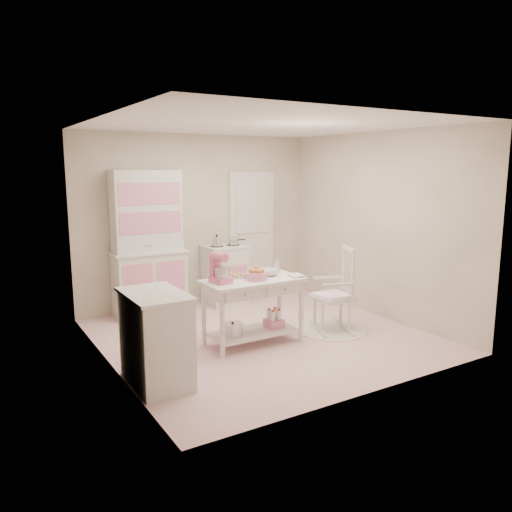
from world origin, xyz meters
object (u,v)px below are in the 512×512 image
Objects in this scene: hutch at (148,243)px; rocking_chair at (333,289)px; work_table at (253,312)px; base_cabinet at (156,339)px; stove at (225,275)px; stand_mixer at (221,268)px; bread_basket at (257,276)px.

rocking_chair is at bearing -47.30° from hutch.
base_cabinet is at bearing -160.88° from work_table.
hutch is 2.26× the size of stove.
stand_mixer is at bearing -119.07° from stove.
bread_basket is (0.66, -1.88, -0.19)m from hutch.
bread_basket is at bearing 17.02° from base_cabinet.
hutch reaches higher than stove.
base_cabinet is 0.84× the size of rocking_chair.
base_cabinet reaches higher than bread_basket.
work_table is (1.39, 0.48, -0.06)m from base_cabinet.
hutch is at bearing 72.09° from base_cabinet.
base_cabinet is at bearing -107.91° from hutch.
stove is 1.95m from bread_basket.
stove is 0.77× the size of work_table.
work_table is at bearing -10.61° from stand_mixer.
hutch is 2.26× the size of base_cabinet.
bread_basket is at bearing -160.94° from rocking_chair.
bread_basket is (-1.12, 0.05, 0.30)m from rocking_chair.
hutch is 1.83m from stand_mixer.
base_cabinet is 0.77× the size of work_table.
stand_mixer is (-1.56, 0.12, 0.42)m from rocking_chair.
base_cabinet is 1.47m from work_table.
stand_mixer is (-0.42, 0.02, 0.57)m from work_table.
stove is at bearing 128.78° from rocking_chair.
stove is at bearing 73.60° from bread_basket.
rocking_chair reaches higher than bread_basket.
bread_basket is at bearing -70.63° from hutch.
stove is at bearing 72.58° from work_table.
work_table is at bearing 19.12° from base_cabinet.
base_cabinet is at bearing -162.98° from bread_basket.
bread_basket is at bearing -106.40° from stove.
rocking_chair is at bearing -72.83° from stove.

